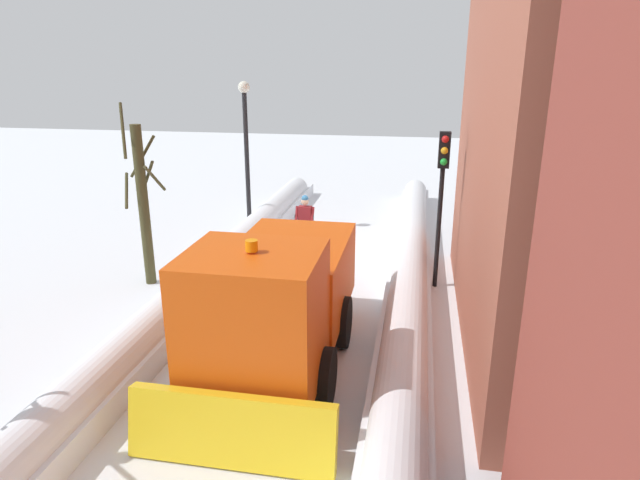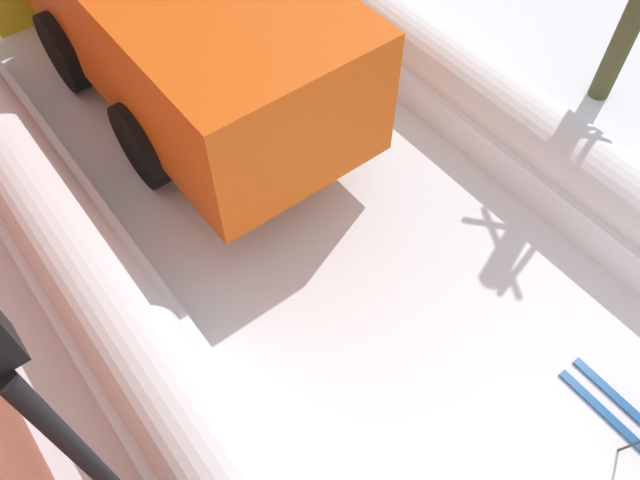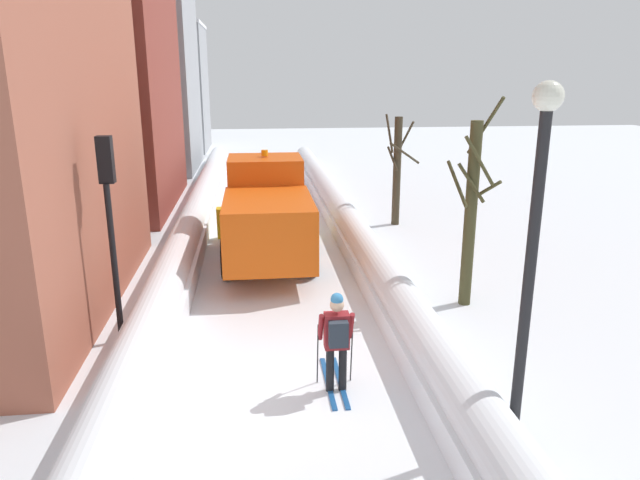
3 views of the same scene
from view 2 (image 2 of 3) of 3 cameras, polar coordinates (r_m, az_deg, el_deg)
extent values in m
cube|color=#DB510F|center=(7.55, -8.84, 16.00)|extent=(2.30, 3.40, 1.60)
cylinder|color=black|center=(9.59, -22.21, 15.49)|extent=(0.25, 1.10, 1.10)
cylinder|color=black|center=(7.93, -15.89, 8.29)|extent=(0.25, 1.10, 1.10)
cylinder|color=black|center=(8.67, -2.25, 15.30)|extent=(0.25, 1.10, 1.10)
cube|color=#194C8C|center=(7.00, 26.66, -16.03)|extent=(0.09, 1.80, 0.03)
cylinder|color=black|center=(4.78, -18.99, -19.56)|extent=(0.12, 0.12, 3.28)
camera|label=1|loc=(15.79, -51.73, 39.71)|focal=30.32mm
camera|label=3|loc=(9.83, 110.90, -33.17)|focal=32.68mm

